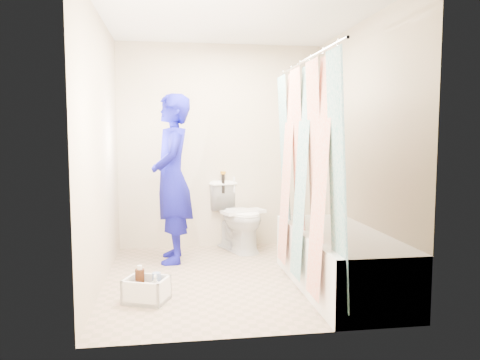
{
  "coord_description": "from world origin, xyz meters",
  "views": [
    {
      "loc": [
        -0.59,
        -4.24,
        1.34
      ],
      "look_at": [
        0.1,
        0.43,
        0.88
      ],
      "focal_mm": 35.0,
      "sensor_mm": 36.0,
      "label": 1
    }
  ],
  "objects": [
    {
      "name": "curtain_rod",
      "position": [
        0.52,
        -0.43,
        1.95
      ],
      "size": [
        0.02,
        1.9,
        0.02
      ],
      "primitive_type": "cylinder",
      "rotation": [
        1.57,
        0.0,
        0.0
      ],
      "color": "silver",
      "rests_on": "wall_back"
    },
    {
      "name": "floor",
      "position": [
        0.0,
        0.0,
        0.0
      ],
      "size": [
        2.6,
        2.6,
        0.0
      ],
      "primitive_type": "plane",
      "color": "tan",
      "rests_on": "ground"
    },
    {
      "name": "ceiling",
      "position": [
        0.0,
        0.0,
        2.4
      ],
      "size": [
        2.4,
        2.6,
        0.02
      ],
      "primitive_type": "cube",
      "color": "white",
      "rests_on": "wall_back"
    },
    {
      "name": "cleaning_caddy",
      "position": [
        -0.79,
        -0.53,
        0.09
      ],
      "size": [
        0.4,
        0.36,
        0.25
      ],
      "rotation": [
        0.0,
        0.0,
        -0.38
      ],
      "color": "white",
      "rests_on": "ground"
    },
    {
      "name": "wall_front",
      "position": [
        0.0,
        -1.3,
        1.2
      ],
      "size": [
        2.4,
        0.02,
        2.4
      ],
      "primitive_type": "cube",
      "color": "beige",
      "rests_on": "ground"
    },
    {
      "name": "bathtub",
      "position": [
        0.85,
        -0.43,
        0.27
      ],
      "size": [
        0.7,
        1.75,
        0.5
      ],
      "color": "white",
      "rests_on": "ground"
    },
    {
      "name": "tank_lid",
      "position": [
        0.22,
        0.96,
        0.47
      ],
      "size": [
        0.53,
        0.37,
        0.04
      ],
      "primitive_type": "cube",
      "rotation": [
        0.0,
        0.0,
        0.36
      ],
      "color": "white",
      "rests_on": "toilet"
    },
    {
      "name": "tank_internals",
      "position": [
        0.06,
        1.26,
        0.79
      ],
      "size": [
        0.19,
        0.1,
        0.26
      ],
      "color": "black",
      "rests_on": "toilet"
    },
    {
      "name": "wall_back",
      "position": [
        0.0,
        1.3,
        1.2
      ],
      "size": [
        2.4,
        0.02,
        2.4
      ],
      "primitive_type": "cube",
      "color": "beige",
      "rests_on": "ground"
    },
    {
      "name": "wall_right",
      "position": [
        1.2,
        0.0,
        1.2
      ],
      "size": [
        0.02,
        2.6,
        2.4
      ],
      "primitive_type": "cube",
      "color": "beige",
      "rests_on": "ground"
    },
    {
      "name": "plumber",
      "position": [
        -0.58,
        0.69,
        0.88
      ],
      "size": [
        0.44,
        0.65,
        1.77
      ],
      "primitive_type": "imported",
      "rotation": [
        0.0,
        0.0,
        -1.55
      ],
      "color": "navy",
      "rests_on": "ground"
    },
    {
      "name": "wall_left",
      "position": [
        -1.2,
        0.0,
        1.2
      ],
      "size": [
        0.02,
        2.6,
        2.4
      ],
      "primitive_type": "cube",
      "color": "beige",
      "rests_on": "ground"
    },
    {
      "name": "toilet",
      "position": [
        0.18,
        1.08,
        0.4
      ],
      "size": [
        0.69,
        0.89,
        0.8
      ],
      "primitive_type": "imported",
      "rotation": [
        0.0,
        0.0,
        0.36
      ],
      "color": "white",
      "rests_on": "ground"
    },
    {
      "name": "shower_curtain",
      "position": [
        0.52,
        -0.43,
        1.02
      ],
      "size": [
        0.06,
        1.75,
        1.8
      ],
      "primitive_type": "cube",
      "color": "silver",
      "rests_on": "curtain_rod"
    }
  ]
}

